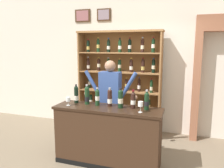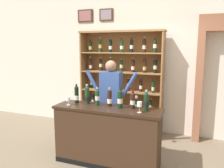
% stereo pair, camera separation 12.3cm
% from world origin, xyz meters
% --- Properties ---
extents(ground_plane, '(14.00, 14.00, 0.02)m').
position_xyz_m(ground_plane, '(0.00, 0.00, -0.01)').
color(ground_plane, '#7A6B56').
extents(back_wall, '(12.00, 0.19, 3.29)m').
position_xyz_m(back_wall, '(-0.00, 1.77, 1.64)').
color(back_wall, silver).
rests_on(back_wall, ground).
extents(wine_shelf, '(1.87, 0.37, 2.26)m').
position_xyz_m(wine_shelf, '(-0.39, 1.44, 1.21)').
color(wine_shelf, olive).
rests_on(wine_shelf, ground).
extents(tasting_counter, '(1.75, 0.51, 0.96)m').
position_xyz_m(tasting_counter, '(-0.16, -0.00, 0.48)').
color(tasting_counter, '#382316').
rests_on(tasting_counter, ground).
extents(shopkeeper, '(1.05, 0.22, 1.67)m').
position_xyz_m(shopkeeper, '(-0.32, 0.60, 1.03)').
color(shopkeeper, '#2D3347').
rests_on(shopkeeper, ground).
extents(tasting_bottle_chianti, '(0.07, 0.07, 0.33)m').
position_xyz_m(tasting_bottle_chianti, '(-0.77, 0.10, 1.11)').
color(tasting_bottle_chianti, black).
rests_on(tasting_bottle_chianti, tasting_counter).
extents(tasting_bottle_riserva, '(0.08, 0.08, 0.34)m').
position_xyz_m(tasting_bottle_riserva, '(-0.56, 0.08, 1.12)').
color(tasting_bottle_riserva, '#19381E').
rests_on(tasting_bottle_riserva, tasting_counter).
extents(tasting_bottle_vin_santo, '(0.07, 0.07, 0.30)m').
position_xyz_m(tasting_bottle_vin_santo, '(-0.36, 0.07, 1.10)').
color(tasting_bottle_vin_santo, '#19381E').
rests_on(tasting_bottle_vin_santo, tasting_counter).
extents(tasting_bottle_super_tuscan, '(0.08, 0.08, 0.31)m').
position_xyz_m(tasting_bottle_super_tuscan, '(-0.15, 0.09, 1.10)').
color(tasting_bottle_super_tuscan, black).
rests_on(tasting_bottle_super_tuscan, tasting_counter).
extents(tasting_bottle_prosecco, '(0.08, 0.08, 0.32)m').
position_xyz_m(tasting_bottle_prosecco, '(0.04, 0.04, 1.12)').
color(tasting_bottle_prosecco, black).
rests_on(tasting_bottle_prosecco, tasting_counter).
extents(tasting_bottle_brunello, '(0.08, 0.08, 0.30)m').
position_xyz_m(tasting_bottle_brunello, '(0.24, 0.09, 1.10)').
color(tasting_bottle_brunello, black).
rests_on(tasting_bottle_brunello, tasting_counter).
extents(tasting_bottle_grappa, '(0.08, 0.08, 0.31)m').
position_xyz_m(tasting_bottle_grappa, '(0.45, 0.08, 1.10)').
color(tasting_bottle_grappa, black).
rests_on(tasting_bottle_grappa, tasting_counter).
extents(wine_glass_spare, '(0.07, 0.07, 0.17)m').
position_xyz_m(wine_glass_spare, '(0.39, -0.10, 1.08)').
color(wine_glass_spare, silver).
rests_on(wine_glass_spare, tasting_counter).
extents(wine_glass_right, '(0.07, 0.07, 0.14)m').
position_xyz_m(wine_glass_right, '(-0.82, -0.10, 1.06)').
color(wine_glass_right, silver).
rests_on(wine_glass_right, tasting_counter).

